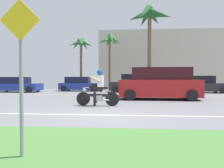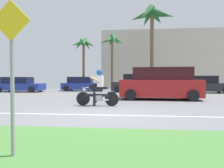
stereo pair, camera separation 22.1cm
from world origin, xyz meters
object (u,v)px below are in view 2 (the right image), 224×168
at_px(palm_tree_1, 112,43).
at_px(palm_tree_2, 83,47).
at_px(suv_nearby, 161,84).
at_px(palm_tree_0, 152,19).
at_px(street_sign, 12,63).
at_px(parked_car_2, 135,84).
at_px(parked_car_3, 203,85).
at_px(motorcyclist, 98,90).
at_px(parked_car_0, 19,85).
at_px(parked_car_1, 82,84).

distance_m(palm_tree_1, palm_tree_2, 3.20).
xyz_separation_m(suv_nearby, palm_tree_1, (-4.03, 10.38, 4.22)).
height_order(palm_tree_0, street_sign, palm_tree_0).
xyz_separation_m(parked_car_2, palm_tree_0, (1.75, 2.41, 6.59)).
distance_m(suv_nearby, parked_car_3, 7.76).
height_order(suv_nearby, palm_tree_1, palm_tree_1).
distance_m(motorcyclist, parked_car_2, 10.23).
distance_m(suv_nearby, palm_tree_0, 11.16).
xyz_separation_m(parked_car_3, palm_tree_0, (-4.21, 2.75, 6.65)).
distance_m(parked_car_3, palm_tree_0, 8.34).
relative_size(parked_car_0, parked_car_2, 1.05).
bearing_deg(parked_car_0, parked_car_2, 3.80).
bearing_deg(parked_car_0, palm_tree_2, 33.57).
bearing_deg(suv_nearby, parked_car_3, 55.26).
distance_m(parked_car_1, street_sign, 18.41).
height_order(suv_nearby, palm_tree_0, palm_tree_0).
bearing_deg(street_sign, parked_car_1, 100.75).
bearing_deg(palm_tree_0, street_sign, -100.80).
bearing_deg(palm_tree_0, parked_car_2, -125.91).
height_order(parked_car_0, street_sign, street_sign).
bearing_deg(street_sign, parked_car_2, 83.50).
xyz_separation_m(suv_nearby, palm_tree_0, (0.21, 9.12, 6.42)).
bearing_deg(palm_tree_1, palm_tree_0, -16.51).
xyz_separation_m(palm_tree_1, street_sign, (0.59, -20.41, -3.65)).
distance_m(parked_car_1, parked_car_2, 5.50).
relative_size(parked_car_2, palm_tree_0, 0.48).
bearing_deg(parked_car_3, parked_car_1, 171.63).
bearing_deg(palm_tree_0, parked_car_0, -166.04).
xyz_separation_m(palm_tree_2, street_sign, (3.63, -19.56, -3.14)).
distance_m(suv_nearby, parked_car_2, 6.88).
height_order(parked_car_0, palm_tree_0, palm_tree_0).
bearing_deg(palm_tree_2, parked_car_2, -26.97).
distance_m(palm_tree_0, palm_tree_1, 4.94).
bearing_deg(palm_tree_1, street_sign, -88.34).
bearing_deg(suv_nearby, motorcyclist, -134.10).
bearing_deg(palm_tree_2, parked_car_0, -146.43).
distance_m(parked_car_0, parked_car_2, 10.89).
bearing_deg(parked_car_3, street_sign, -115.60).
relative_size(suv_nearby, palm_tree_0, 0.57).
xyz_separation_m(motorcyclist, street_sign, (-0.17, -6.66, 0.79)).
relative_size(palm_tree_1, street_sign, 2.51).
height_order(motorcyclist, suv_nearby, suv_nearby).
height_order(parked_car_0, palm_tree_1, palm_tree_1).
bearing_deg(parked_car_1, parked_car_0, -159.68).
distance_m(parked_car_0, palm_tree_2, 7.54).
height_order(parked_car_3, palm_tree_1, palm_tree_1).
bearing_deg(suv_nearby, palm_tree_0, 88.68).
xyz_separation_m(parked_car_1, palm_tree_2, (-0.20, 1.49, 3.97)).
xyz_separation_m(parked_car_0, palm_tree_1, (8.37, 4.39, 4.49)).
relative_size(motorcyclist, parked_car_1, 0.49).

